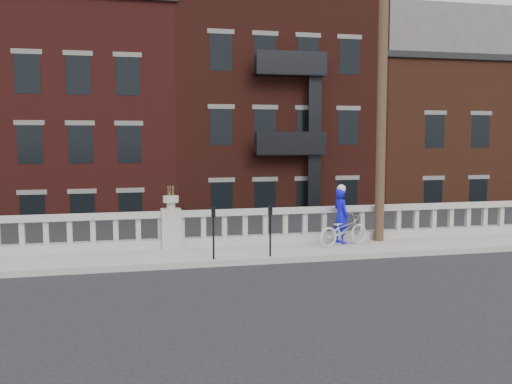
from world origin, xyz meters
TOP-DOWN VIEW (x-y plane):
  - ground at (0.00, 0.00)m, footprint 120.00×120.00m
  - sidewalk at (0.00, 3.00)m, footprint 32.00×2.20m
  - balustrade at (0.00, 3.95)m, footprint 28.00×0.34m
  - planter_pedestal at (0.00, 3.95)m, footprint 0.55×0.55m
  - lower_level at (0.56, 23.04)m, footprint 80.00×44.00m
  - utility_pole at (6.20, 3.60)m, footprint 1.60×0.28m
  - parking_meter_d at (0.92, 2.15)m, footprint 0.10×0.09m
  - parking_meter_e at (2.42, 2.15)m, footprint 0.10×0.09m
  - bicycle at (4.88, 3.17)m, footprint 1.80×1.09m
  - cyclist at (4.91, 3.46)m, footprint 0.52×0.67m

SIDE VIEW (x-z plane):
  - ground at x=0.00m, z-range 0.00..0.00m
  - sidewalk at x=0.00m, z-range 0.00..0.15m
  - bicycle at x=4.88m, z-range 0.15..1.04m
  - balustrade at x=0.00m, z-range 0.13..1.16m
  - planter_pedestal at x=0.00m, z-range -0.05..1.71m
  - cyclist at x=4.91m, z-range 0.15..1.78m
  - parking_meter_d at x=0.92m, z-range 0.32..1.68m
  - parking_meter_e at x=2.42m, z-range 0.32..1.68m
  - lower_level at x=0.56m, z-range -7.77..13.03m
  - utility_pole at x=6.20m, z-range 0.24..10.24m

